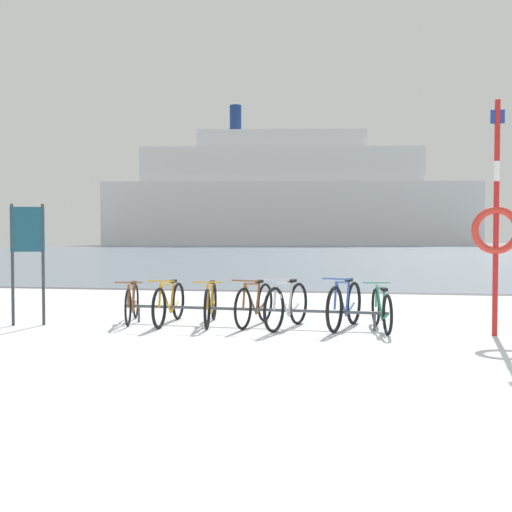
{
  "coord_description": "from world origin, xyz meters",
  "views": [
    {
      "loc": [
        1.28,
        -5.77,
        1.51
      ],
      "look_at": [
        -0.61,
        5.82,
        1.1
      ],
      "focal_mm": 41.48,
      "sensor_mm": 36.0,
      "label": 1
    }
  ],
  "objects_px": {
    "bicycle_0": "(132,303)",
    "rescue_post": "(496,224)",
    "bicycle_5": "(345,305)",
    "bicycle_6": "(381,309)",
    "ferry_ship": "(287,198)",
    "bicycle_1": "(169,303)",
    "bicycle_4": "(287,305)",
    "bicycle_2": "(211,304)",
    "info_sign": "(28,243)",
    "bicycle_3": "(254,304)"
  },
  "relations": [
    {
      "from": "ferry_ship",
      "to": "bicycle_6",
      "type": "bearing_deg",
      "value": -82.73
    },
    {
      "from": "bicycle_1",
      "to": "info_sign",
      "type": "xyz_separation_m",
      "value": [
        -2.29,
        -0.54,
        1.03
      ]
    },
    {
      "from": "bicycle_1",
      "to": "bicycle_3",
      "type": "distance_m",
      "value": 1.47
    },
    {
      "from": "bicycle_1",
      "to": "rescue_post",
      "type": "xyz_separation_m",
      "value": [
        5.21,
        -0.36,
        1.33
      ]
    },
    {
      "from": "ferry_ship",
      "to": "bicycle_0",
      "type": "bearing_deg",
      "value": -85.57
    },
    {
      "from": "bicycle_6",
      "to": "bicycle_1",
      "type": "bearing_deg",
      "value": 178.46
    },
    {
      "from": "bicycle_2",
      "to": "bicycle_4",
      "type": "xyz_separation_m",
      "value": [
        1.33,
        -0.26,
        0.03
      ]
    },
    {
      "from": "bicycle_2",
      "to": "ferry_ship",
      "type": "relative_size",
      "value": 0.03
    },
    {
      "from": "bicycle_2",
      "to": "rescue_post",
      "type": "relative_size",
      "value": 0.49
    },
    {
      "from": "bicycle_3",
      "to": "bicycle_1",
      "type": "bearing_deg",
      "value": -177.65
    },
    {
      "from": "info_sign",
      "to": "rescue_post",
      "type": "distance_m",
      "value": 7.5
    },
    {
      "from": "bicycle_1",
      "to": "bicycle_2",
      "type": "distance_m",
      "value": 0.71
    },
    {
      "from": "bicycle_1",
      "to": "bicycle_4",
      "type": "height_order",
      "value": "bicycle_4"
    },
    {
      "from": "bicycle_5",
      "to": "ferry_ship",
      "type": "xyz_separation_m",
      "value": [
        -10.18,
        84.3,
        7.06
      ]
    },
    {
      "from": "bicycle_3",
      "to": "bicycle_5",
      "type": "xyz_separation_m",
      "value": [
        1.5,
        -0.08,
        0.02
      ]
    },
    {
      "from": "ferry_ship",
      "to": "bicycle_1",
      "type": "bearing_deg",
      "value": -85.11
    },
    {
      "from": "bicycle_1",
      "to": "bicycle_4",
      "type": "xyz_separation_m",
      "value": [
        2.04,
        -0.18,
        0.02
      ]
    },
    {
      "from": "bicycle_0",
      "to": "rescue_post",
      "type": "relative_size",
      "value": 0.44
    },
    {
      "from": "bicycle_0",
      "to": "bicycle_2",
      "type": "bearing_deg",
      "value": 0.04
    },
    {
      "from": "info_sign",
      "to": "ferry_ship",
      "type": "bearing_deg",
      "value": 93.33
    },
    {
      "from": "bicycle_3",
      "to": "ferry_ship",
      "type": "distance_m",
      "value": 84.97
    },
    {
      "from": "bicycle_0",
      "to": "bicycle_2",
      "type": "distance_m",
      "value": 1.4
    },
    {
      "from": "info_sign",
      "to": "bicycle_1",
      "type": "bearing_deg",
      "value": 13.26
    },
    {
      "from": "bicycle_1",
      "to": "bicycle_6",
      "type": "height_order",
      "value": "bicycle_1"
    },
    {
      "from": "bicycle_3",
      "to": "ferry_ship",
      "type": "relative_size",
      "value": 0.03
    },
    {
      "from": "bicycle_6",
      "to": "info_sign",
      "type": "distance_m",
      "value": 5.94
    },
    {
      "from": "rescue_post",
      "to": "ferry_ship",
      "type": "xyz_separation_m",
      "value": [
        -12.42,
        84.65,
        5.75
      ]
    },
    {
      "from": "bicycle_0",
      "to": "bicycle_6",
      "type": "distance_m",
      "value": 4.25
    },
    {
      "from": "bicycle_2",
      "to": "bicycle_5",
      "type": "distance_m",
      "value": 2.26
    },
    {
      "from": "bicycle_0",
      "to": "bicycle_5",
      "type": "height_order",
      "value": "bicycle_5"
    },
    {
      "from": "bicycle_1",
      "to": "ferry_ship",
      "type": "distance_m",
      "value": 84.89
    },
    {
      "from": "bicycle_0",
      "to": "bicycle_3",
      "type": "xyz_separation_m",
      "value": [
        2.16,
        -0.02,
        0.02
      ]
    },
    {
      "from": "bicycle_0",
      "to": "bicycle_1",
      "type": "relative_size",
      "value": 0.89
    },
    {
      "from": "bicycle_0",
      "to": "bicycle_4",
      "type": "distance_m",
      "value": 2.75
    },
    {
      "from": "bicycle_0",
      "to": "bicycle_6",
      "type": "height_order",
      "value": "same"
    },
    {
      "from": "bicycle_3",
      "to": "info_sign",
      "type": "height_order",
      "value": "info_sign"
    },
    {
      "from": "info_sign",
      "to": "bicycle_0",
      "type": "bearing_deg",
      "value": 21.32
    },
    {
      "from": "bicycle_5",
      "to": "info_sign",
      "type": "height_order",
      "value": "info_sign"
    },
    {
      "from": "bicycle_1",
      "to": "ferry_ship",
      "type": "bearing_deg",
      "value": 94.89
    },
    {
      "from": "bicycle_5",
      "to": "bicycle_6",
      "type": "bearing_deg",
      "value": -7.51
    },
    {
      "from": "bicycle_4",
      "to": "rescue_post",
      "type": "relative_size",
      "value": 0.45
    },
    {
      "from": "bicycle_2",
      "to": "rescue_post",
      "type": "bearing_deg",
      "value": -5.68
    },
    {
      "from": "bicycle_1",
      "to": "info_sign",
      "type": "distance_m",
      "value": 2.57
    },
    {
      "from": "bicycle_5",
      "to": "rescue_post",
      "type": "bearing_deg",
      "value": -8.78
    },
    {
      "from": "bicycle_6",
      "to": "rescue_post",
      "type": "relative_size",
      "value": 0.45
    },
    {
      "from": "bicycle_2",
      "to": "bicycle_3",
      "type": "xyz_separation_m",
      "value": [
        0.76,
        -0.02,
        0.01
      ]
    },
    {
      "from": "bicycle_1",
      "to": "bicycle_5",
      "type": "relative_size",
      "value": 1.05
    },
    {
      "from": "bicycle_2",
      "to": "info_sign",
      "type": "height_order",
      "value": "info_sign"
    },
    {
      "from": "bicycle_0",
      "to": "ferry_ship",
      "type": "xyz_separation_m",
      "value": [
        -6.52,
        84.2,
        7.1
      ]
    },
    {
      "from": "bicycle_5",
      "to": "info_sign",
      "type": "bearing_deg",
      "value": -174.34
    }
  ]
}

